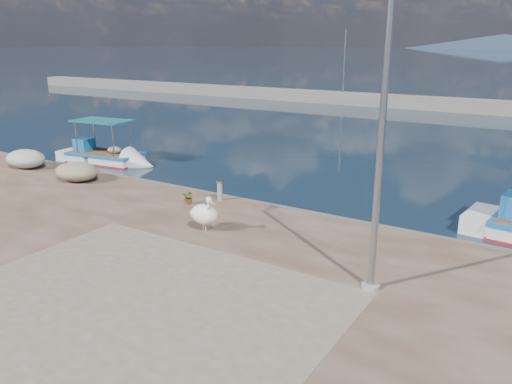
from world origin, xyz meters
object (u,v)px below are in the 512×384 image
(lamp_post, at_px, (380,155))
(bollard_near, at_px, (220,190))
(boat_left, at_px, (104,158))
(pelican, at_px, (204,214))

(lamp_post, bearing_deg, bollard_near, 153.00)
(boat_left, height_order, bollard_near, boat_left)
(pelican, height_order, bollard_near, pelican)
(lamp_post, distance_m, bollard_near, 8.62)
(pelican, bearing_deg, boat_left, 175.04)
(boat_left, xyz_separation_m, lamp_post, (17.53, -7.15, 3.59))
(boat_left, height_order, pelican, boat_left)
(pelican, xyz_separation_m, bollard_near, (-1.48, 2.82, -0.14))
(boat_left, relative_size, lamp_post, 0.82)
(pelican, height_order, lamp_post, lamp_post)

